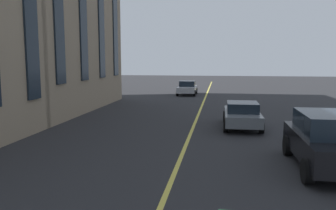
{
  "coord_description": "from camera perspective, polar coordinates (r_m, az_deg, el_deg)",
  "views": [
    {
      "loc": [
        3.95,
        -1.4,
        3.63
      ],
      "look_at": [
        16.99,
        0.57,
        1.88
      ],
      "focal_mm": 37.19,
      "sensor_mm": 36.0,
      "label": 1
    }
  ],
  "objects": [
    {
      "name": "lane_centre_line",
      "position": [
        16.52,
        3.54,
        -5.13
      ],
      "size": [
        80.0,
        0.16,
        0.01
      ],
      "color": "#D8C64C",
      "rests_on": "ground_plane"
    },
    {
      "name": "car_grey_parked_b",
      "position": [
        18.89,
        12.04,
        -1.51
      ],
      "size": [
        4.4,
        1.95,
        1.37
      ],
      "color": "slate",
      "rests_on": "ground_plane"
    },
    {
      "name": "car_silver_far",
      "position": [
        35.49,
        3.17,
        2.82
      ],
      "size": [
        3.9,
        1.89,
        1.4
      ],
      "color": "#B7BABF",
      "rests_on": "ground_plane"
    },
    {
      "name": "car_black_trailing",
      "position": [
        12.62,
        24.59,
        -5.31
      ],
      "size": [
        4.7,
        2.14,
        1.88
      ],
      "color": "black",
      "rests_on": "ground_plane"
    }
  ]
}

